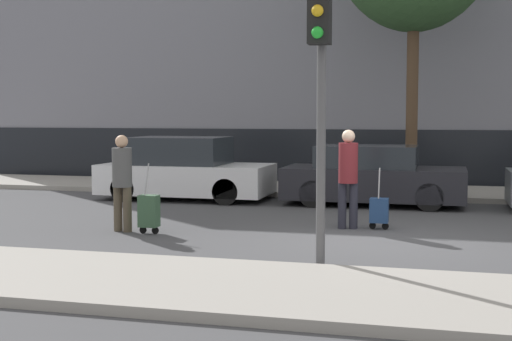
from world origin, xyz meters
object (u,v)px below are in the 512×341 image
pedestrian_left (122,177)px  traffic_light (320,66)px  pedestrian_right (348,173)px  trolley_right (379,211)px  parked_car_1 (372,177)px  trolley_left (149,211)px  parked_car_0 (184,171)px

pedestrian_left → traffic_light: size_ratio=0.45×
pedestrian_right → trolley_right: bearing=179.9°
trolley_right → pedestrian_left: bearing=-161.9°
parked_car_1 → pedestrian_left: bearing=-128.3°
pedestrian_left → traffic_light: traffic_light is taller
parked_car_1 → trolley_left: bearing=-123.5°
parked_car_1 → trolley_left: parked_car_1 is taller
trolley_left → pedestrian_right: (3.19, 1.41, 0.61)m
parked_car_1 → traffic_light: (0.03, -7.01, 2.01)m
parked_car_1 → pedestrian_right: bearing=-91.1°
trolley_right → trolley_left: bearing=-158.0°
pedestrian_right → parked_car_1: bearing=-100.9°
parked_car_0 → trolley_left: size_ratio=3.35×
pedestrian_left → trolley_right: bearing=-150.4°
parked_car_0 → parked_car_1: bearing=0.8°
parked_car_0 → pedestrian_left: (0.66, -4.75, 0.26)m
parked_car_0 → trolley_left: parked_car_0 is taller
parked_car_0 → pedestrian_right: pedestrian_right is taller
trolley_right → traffic_light: 4.29m
parked_car_1 → pedestrian_left: pedestrian_left is taller
parked_car_0 → parked_car_1: 4.46m
pedestrian_right → trolley_right: size_ratio=1.61×
trolley_left → traffic_light: traffic_light is taller
pedestrian_right → traffic_light: size_ratio=0.47×
trolley_left → trolley_right: 4.02m
trolley_right → parked_car_0: bearing=145.8°
traffic_light → trolley_left: bearing=147.6°
pedestrian_left → trolley_left: (0.54, -0.11, -0.56)m
parked_car_0 → traffic_light: (4.49, -6.95, 1.95)m
pedestrian_left → parked_car_1: bearing=-116.8°
pedestrian_left → pedestrian_right: pedestrian_right is taller
parked_car_1 → traffic_light: size_ratio=1.08×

